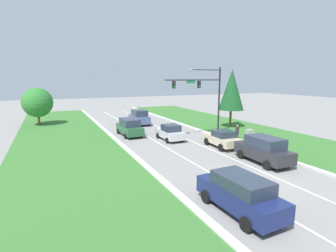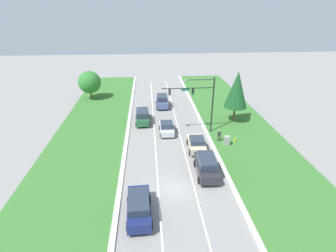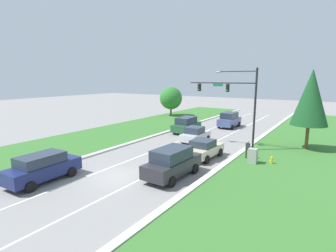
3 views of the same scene
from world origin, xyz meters
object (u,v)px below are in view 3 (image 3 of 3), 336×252
object	(u,v)px
forest_suv	(186,125)
oak_near_left_tree	(171,98)
silver_sedan	(195,135)
navy_suv	(43,167)
pedestrian	(248,149)
conifer_near_right_tree	(311,97)
traffic_signal_mast	(235,96)
champagne_sedan	(204,149)
fire_hydrant	(272,160)
utility_cabinet	(253,156)
charcoal_suv	(172,162)
slate_blue_suv	(229,120)

from	to	relation	value
forest_suv	oak_near_left_tree	world-z (taller)	oak_near_left_tree
silver_sedan	navy_suv	bearing A→B (deg)	-102.76
forest_suv	pedestrian	bearing A→B (deg)	-36.29
forest_suv	pedestrian	xyz separation A→B (m)	(10.23, -7.19, -0.09)
pedestrian	conifer_near_right_tree	size ratio (longest dim) A/B	0.21
traffic_signal_mast	conifer_near_right_tree	xyz separation A→B (m)	(6.38, 3.31, -0.11)
silver_sedan	champagne_sedan	bearing A→B (deg)	-55.58
forest_suv	silver_sedan	bearing A→B (deg)	-51.23
silver_sedan	traffic_signal_mast	bearing A→B (deg)	-0.61
traffic_signal_mast	fire_hydrant	bearing A→B (deg)	-37.43
utility_cabinet	traffic_signal_mast	bearing A→B (deg)	127.15
navy_suv	traffic_signal_mast	bearing A→B (deg)	61.44
utility_cabinet	conifer_near_right_tree	size ratio (longest dim) A/B	0.16
navy_suv	utility_cabinet	xyz separation A→B (m)	(11.08, 11.75, -0.36)
charcoal_suv	utility_cabinet	size ratio (longest dim) A/B	3.86
slate_blue_suv	fire_hydrant	distance (m)	16.79
slate_blue_suv	fire_hydrant	world-z (taller)	slate_blue_suv
navy_suv	pedestrian	distance (m)	16.49
navy_suv	pedestrian	xyz separation A→B (m)	(10.34, 12.85, -0.08)
silver_sedan	pedestrian	xyz separation A→B (m)	(6.78, -3.07, 0.08)
traffic_signal_mast	conifer_near_right_tree	distance (m)	7.19
fire_hydrant	utility_cabinet	bearing A→B (deg)	-153.23
navy_suv	fire_hydrant	bearing A→B (deg)	42.98
traffic_signal_mast	fire_hydrant	world-z (taller)	traffic_signal_mast
navy_suv	oak_near_left_tree	distance (m)	33.54
pedestrian	silver_sedan	bearing A→B (deg)	-29.27
fire_hydrant	conifer_near_right_tree	xyz separation A→B (m)	(1.88, 6.76, 4.87)
utility_cabinet	fire_hydrant	xyz separation A→B (m)	(1.37, 0.69, -0.31)
navy_suv	champagne_sedan	xyz separation A→B (m)	(6.97, 10.97, -0.15)
forest_suv	conifer_near_right_tree	xyz separation A→B (m)	(14.22, -0.84, 4.18)
traffic_signal_mast	slate_blue_suv	bearing A→B (deg)	112.19
pedestrian	fire_hydrant	size ratio (longest dim) A/B	2.41
conifer_near_right_tree	oak_near_left_tree	bearing A→B (deg)	152.26
charcoal_suv	fire_hydrant	bearing A→B (deg)	53.95
forest_suv	navy_suv	distance (m)	20.04
slate_blue_suv	champagne_sedan	size ratio (longest dim) A/B	1.07
charcoal_suv	champagne_sedan	xyz separation A→B (m)	(-0.09, 5.40, -0.24)
oak_near_left_tree	slate_blue_suv	bearing A→B (deg)	-21.46
forest_suv	silver_sedan	world-z (taller)	forest_suv
oak_near_left_tree	silver_sedan	bearing A→B (deg)	-49.95
traffic_signal_mast	slate_blue_suv	size ratio (longest dim) A/B	1.73
pedestrian	conifer_near_right_tree	xyz separation A→B (m)	(4.00, 6.35, 4.28)
traffic_signal_mast	utility_cabinet	bearing A→B (deg)	-52.85
charcoal_suv	champagne_sedan	size ratio (longest dim) A/B	1.16
traffic_signal_mast	slate_blue_suv	xyz separation A→B (m)	(-4.39, 10.77, -4.21)
forest_suv	fire_hydrant	size ratio (longest dim) A/B	7.19
slate_blue_suv	fire_hydrant	bearing A→B (deg)	-57.15
oak_near_left_tree	charcoal_suv	bearing A→B (deg)	-57.24
forest_suv	navy_suv	bearing A→B (deg)	-91.50
conifer_near_right_tree	utility_cabinet	bearing A→B (deg)	-113.55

